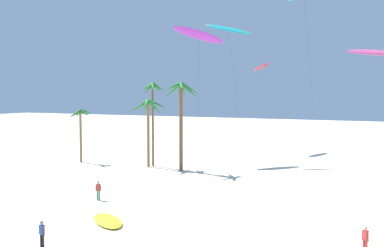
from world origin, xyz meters
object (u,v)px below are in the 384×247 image
at_px(flying_kite_5, 229,29).
at_px(person_near_right, 42,233).
at_px(palm_tree_2, 153,95).
at_px(palm_tree_3, 181,99).
at_px(flying_kite_3, 384,53).
at_px(flying_kite_4, 262,67).
at_px(person_foreground_walker, 98,190).
at_px(person_mid_field, 365,240).
at_px(palm_tree_1, 149,112).
at_px(flying_kite_2, 198,35).
at_px(grounded_kite_0, 108,221).
at_px(palm_tree_0, 80,118).

height_order(flying_kite_5, person_near_right, flying_kite_5).
height_order(palm_tree_2, flying_kite_5, flying_kite_5).
distance_m(palm_tree_3, flying_kite_3, 22.22).
height_order(flying_kite_4, person_foreground_walker, flying_kite_4).
distance_m(flying_kite_4, person_mid_field, 47.19).
height_order(palm_tree_1, flying_kite_5, flying_kite_5).
bearing_deg(person_near_right, palm_tree_3, 98.99).
relative_size(palm_tree_1, person_near_right, 5.21).
bearing_deg(flying_kite_3, flying_kite_2, 163.10).
bearing_deg(person_mid_field, flying_kite_4, 113.63).
relative_size(palm_tree_2, palm_tree_3, 1.00).
bearing_deg(grounded_kite_0, palm_tree_0, 133.75).
bearing_deg(palm_tree_2, person_foreground_walker, -74.79).
bearing_deg(flying_kite_4, person_foreground_walker, -94.90).
distance_m(palm_tree_2, palm_tree_3, 4.78).
bearing_deg(palm_tree_1, palm_tree_2, 79.33).
distance_m(person_near_right, person_mid_field, 18.69).
distance_m(flying_kite_3, person_mid_field, 24.44).
relative_size(flying_kite_3, flying_kite_5, 0.72).
xyz_separation_m(flying_kite_2, flying_kite_4, (5.08, 13.39, -3.70)).
height_order(person_near_right, person_mid_field, person_mid_field).
xyz_separation_m(palm_tree_1, grounded_kite_0, (9.33, -21.03, -6.80)).
relative_size(palm_tree_2, flying_kite_4, 0.73).
xyz_separation_m(palm_tree_3, flying_kite_3, (21.67, 1.74, 4.60)).
bearing_deg(flying_kite_2, person_foreground_walker, -85.75).
bearing_deg(person_foreground_walker, person_near_right, -68.79).
xyz_separation_m(flying_kite_2, grounded_kite_0, (6.39, -29.40, -17.05)).
bearing_deg(flying_kite_4, palm_tree_3, -98.41).
bearing_deg(palm_tree_0, flying_kite_3, 2.99).
xyz_separation_m(palm_tree_1, person_mid_field, (26.26, -19.91, -6.01)).
distance_m(flying_kite_2, person_near_right, 39.24).
bearing_deg(person_foreground_walker, palm_tree_0, 133.89).
distance_m(palm_tree_3, flying_kite_2, 12.50).
distance_m(palm_tree_1, flying_kite_2, 13.56).
bearing_deg(person_mid_field, palm_tree_3, 137.94).
distance_m(palm_tree_0, palm_tree_1, 10.23).
xyz_separation_m(palm_tree_3, flying_kite_2, (-1.79, 8.87, 8.63)).
bearing_deg(person_foreground_walker, grounded_kite_0, -46.70).
bearing_deg(palm_tree_2, flying_kite_3, 0.98).
xyz_separation_m(palm_tree_0, flying_kite_5, (17.02, 10.27, 11.86)).
distance_m(palm_tree_0, flying_kite_2, 19.47).
distance_m(palm_tree_0, person_mid_field, 41.50).
height_order(palm_tree_1, person_foreground_walker, palm_tree_1).
distance_m(flying_kite_3, grounded_kite_0, 30.94).
bearing_deg(palm_tree_1, flying_kite_3, 2.71).
bearing_deg(flying_kite_5, palm_tree_2, -127.30).
relative_size(flying_kite_2, person_foreground_walker, 11.18).
distance_m(palm_tree_2, flying_kite_3, 26.58).
distance_m(flying_kite_2, flying_kite_4, 14.79).
distance_m(grounded_kite_0, person_near_right, 5.86).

